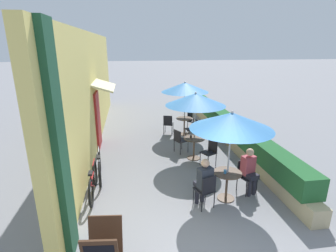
{
  "coord_description": "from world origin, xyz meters",
  "views": [
    {
      "loc": [
        -1.16,
        -3.75,
        3.79
      ],
      "look_at": [
        0.15,
        5.05,
        1.0
      ],
      "focal_mm": 28.0,
      "sensor_mm": 36.0,
      "label": 1
    }
  ],
  "objects_px": {
    "patio_umbrella_near": "(231,121)",
    "coffee_cup_mid": "(191,137)",
    "patio_table_near": "(227,181)",
    "seated_patron_near_left": "(204,180)",
    "patio_umbrella_mid": "(195,99)",
    "cafe_chair_far_left": "(193,128)",
    "coffee_cup_near": "(225,172)",
    "patio_umbrella_far": "(185,87)",
    "cafe_chair_far_right": "(192,120)",
    "patio_table_mid": "(194,144)",
    "cafe_chair_near_right": "(246,173)",
    "cafe_chair_mid_right": "(180,139)",
    "cafe_chair_near_left": "(206,189)",
    "seated_patron_near_right": "(249,169)",
    "bicycle_second": "(100,166)",
    "bicycle_leaning": "(93,182)",
    "cafe_chair_far_back": "(168,123)",
    "cafe_chair_mid_left": "(210,150)",
    "menu_board": "(104,252)",
    "patio_table_far": "(184,123)"
  },
  "relations": [
    {
      "from": "seated_patron_near_right",
      "to": "coffee_cup_near",
      "type": "bearing_deg",
      "value": -1.86
    },
    {
      "from": "seated_patron_near_left",
      "to": "cafe_chair_far_left",
      "type": "bearing_deg",
      "value": 60.36
    },
    {
      "from": "seated_patron_near_right",
      "to": "patio_table_mid",
      "type": "distance_m",
      "value": 2.51
    },
    {
      "from": "patio_table_mid",
      "to": "coffee_cup_mid",
      "type": "relative_size",
      "value": 8.26
    },
    {
      "from": "cafe_chair_far_back",
      "to": "menu_board",
      "type": "height_order",
      "value": "menu_board"
    },
    {
      "from": "seated_patron_near_left",
      "to": "cafe_chair_far_right",
      "type": "bearing_deg",
      "value": 60.15
    },
    {
      "from": "patio_table_mid",
      "to": "patio_umbrella_mid",
      "type": "xyz_separation_m",
      "value": [
        0.0,
        0.0,
        1.56
      ]
    },
    {
      "from": "cafe_chair_mid_left",
      "to": "cafe_chair_far_left",
      "type": "relative_size",
      "value": 1.0
    },
    {
      "from": "seated_patron_near_right",
      "to": "bicycle_second",
      "type": "distance_m",
      "value": 4.21
    },
    {
      "from": "bicycle_leaning",
      "to": "bicycle_second",
      "type": "distance_m",
      "value": 0.91
    },
    {
      "from": "patio_umbrella_near",
      "to": "seated_patron_near_left",
      "type": "relative_size",
      "value": 1.86
    },
    {
      "from": "cafe_chair_near_right",
      "to": "cafe_chair_mid_left",
      "type": "xyz_separation_m",
      "value": [
        -0.46,
        1.66,
        0.0
      ]
    },
    {
      "from": "patio_table_far",
      "to": "patio_umbrella_near",
      "type": "bearing_deg",
      "value": -89.57
    },
    {
      "from": "menu_board",
      "to": "cafe_chair_near_right",
      "type": "bearing_deg",
      "value": 38.44
    },
    {
      "from": "seated_patron_near_left",
      "to": "coffee_cup_near",
      "type": "height_order",
      "value": "seated_patron_near_left"
    },
    {
      "from": "cafe_chair_far_right",
      "to": "patio_umbrella_far",
      "type": "bearing_deg",
      "value": 6.28
    },
    {
      "from": "patio_umbrella_near",
      "to": "coffee_cup_mid",
      "type": "relative_size",
      "value": 25.84
    },
    {
      "from": "seated_patron_near_right",
      "to": "patio_umbrella_far",
      "type": "height_order",
      "value": "patio_umbrella_far"
    },
    {
      "from": "coffee_cup_near",
      "to": "bicycle_leaning",
      "type": "bearing_deg",
      "value": 167.67
    },
    {
      "from": "patio_umbrella_near",
      "to": "cafe_chair_far_back",
      "type": "bearing_deg",
      "value": 97.94
    },
    {
      "from": "cafe_chair_far_right",
      "to": "bicycle_second",
      "type": "distance_m",
      "value": 5.44
    },
    {
      "from": "seated_patron_near_left",
      "to": "patio_umbrella_mid",
      "type": "xyz_separation_m",
      "value": [
        0.45,
        2.73,
        1.39
      ]
    },
    {
      "from": "seated_patron_near_right",
      "to": "cafe_chair_far_back",
      "type": "xyz_separation_m",
      "value": [
        -1.39,
        4.99,
        -0.17
      ]
    },
    {
      "from": "patio_table_mid",
      "to": "cafe_chair_mid_right",
      "type": "relative_size",
      "value": 0.85
    },
    {
      "from": "patio_table_mid",
      "to": "cafe_chair_far_left",
      "type": "height_order",
      "value": "cafe_chair_far_left"
    },
    {
      "from": "patio_umbrella_far",
      "to": "cafe_chair_far_left",
      "type": "relative_size",
      "value": 2.67
    },
    {
      "from": "patio_umbrella_near",
      "to": "patio_table_near",
      "type": "bearing_deg",
      "value": 0.0
    },
    {
      "from": "cafe_chair_far_left",
      "to": "cafe_chair_far_back",
      "type": "height_order",
      "value": "same"
    },
    {
      "from": "patio_table_mid",
      "to": "bicycle_second",
      "type": "height_order",
      "value": "bicycle_second"
    },
    {
      "from": "patio_umbrella_near",
      "to": "cafe_chair_near_left",
      "type": "distance_m",
      "value": 1.71
    },
    {
      "from": "patio_umbrella_mid",
      "to": "cafe_chair_mid_right",
      "type": "bearing_deg",
      "value": 124.24
    },
    {
      "from": "cafe_chair_mid_right",
      "to": "seated_patron_near_right",
      "type": "bearing_deg",
      "value": -4.25
    },
    {
      "from": "cafe_chair_far_right",
      "to": "cafe_chair_far_back",
      "type": "xyz_separation_m",
      "value": [
        -1.15,
        -0.38,
        0.0
      ]
    },
    {
      "from": "patio_umbrella_far",
      "to": "bicycle_leaning",
      "type": "relative_size",
      "value": 1.35
    },
    {
      "from": "menu_board",
      "to": "patio_table_near",
      "type": "bearing_deg",
      "value": 39.88
    },
    {
      "from": "cafe_chair_near_right",
      "to": "menu_board",
      "type": "bearing_deg",
      "value": 13.42
    },
    {
      "from": "coffee_cup_near",
      "to": "patio_umbrella_far",
      "type": "distance_m",
      "value": 5.24
    },
    {
      "from": "cafe_chair_near_right",
      "to": "patio_table_mid",
      "type": "relative_size",
      "value": 1.17
    },
    {
      "from": "coffee_cup_near",
      "to": "bicycle_second",
      "type": "xyz_separation_m",
      "value": [
        -3.21,
        1.63,
        -0.42
      ]
    },
    {
      "from": "seated_patron_near_right",
      "to": "cafe_chair_far_left",
      "type": "xyz_separation_m",
      "value": [
        -0.48,
        4.18,
        -0.17
      ]
    },
    {
      "from": "patio_table_near",
      "to": "bicycle_leaning",
      "type": "relative_size",
      "value": 0.43
    },
    {
      "from": "cafe_chair_near_right",
      "to": "patio_umbrella_far",
      "type": "relative_size",
      "value": 0.37
    },
    {
      "from": "patio_table_mid",
      "to": "cafe_chair_far_back",
      "type": "height_order",
      "value": "cafe_chair_far_back"
    },
    {
      "from": "coffee_cup_mid",
      "to": "cafe_chair_mid_right",
      "type": "bearing_deg",
      "value": 118.47
    },
    {
      "from": "coffee_cup_near",
      "to": "cafe_chair_far_back",
      "type": "distance_m",
      "value": 5.26
    },
    {
      "from": "cafe_chair_far_left",
      "to": "bicycle_leaning",
      "type": "height_order",
      "value": "cafe_chair_far_left"
    },
    {
      "from": "seated_patron_near_right",
      "to": "cafe_chair_mid_left",
      "type": "relative_size",
      "value": 1.44
    },
    {
      "from": "patio_table_near",
      "to": "cafe_chair_far_left",
      "type": "height_order",
      "value": "cafe_chair_far_left"
    },
    {
      "from": "cafe_chair_near_left",
      "to": "seated_patron_near_left",
      "type": "xyz_separation_m",
      "value": [
        -0.04,
        0.11,
        0.17
      ]
    },
    {
      "from": "patio_table_mid",
      "to": "cafe_chair_near_left",
      "type": "bearing_deg",
      "value": -98.19
    }
  ]
}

